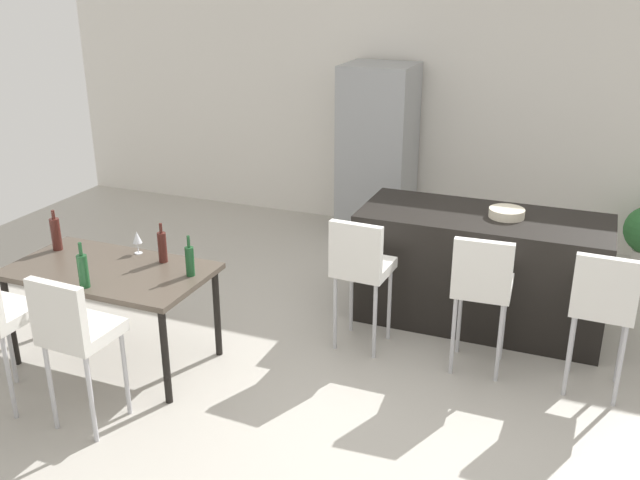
{
  "coord_description": "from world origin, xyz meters",
  "views": [
    {
      "loc": [
        1.19,
        -4.19,
        2.74
      ],
      "look_at": [
        -0.63,
        0.32,
        0.85
      ],
      "focal_mm": 39.38,
      "sensor_mm": 36.0,
      "label": 1
    }
  ],
  "objects_px": {
    "refrigerator": "(378,153)",
    "fruit_bowl": "(507,213)",
    "wine_glass_left": "(137,238)",
    "dining_chair_far": "(74,329)",
    "wine_bottle_right": "(56,234)",
    "wine_bottle_corner": "(83,270)",
    "bar_chair_left": "(361,264)",
    "wine_bottle_near": "(162,247)",
    "dining_table": "(110,277)",
    "wine_bottle_middle": "(190,261)",
    "kitchen_island": "(480,269)",
    "bar_chair_middle": "(482,283)",
    "bar_chair_right": "(603,302)"
  },
  "relations": [
    {
      "from": "refrigerator",
      "to": "fruit_bowl",
      "type": "height_order",
      "value": "refrigerator"
    },
    {
      "from": "wine_glass_left",
      "to": "refrigerator",
      "type": "height_order",
      "value": "refrigerator"
    },
    {
      "from": "dining_chair_far",
      "to": "wine_bottle_right",
      "type": "distance_m",
      "value": 1.3
    },
    {
      "from": "wine_bottle_corner",
      "to": "refrigerator",
      "type": "xyz_separation_m",
      "value": [
        0.92,
        3.57,
        0.06
      ]
    },
    {
      "from": "bar_chair_left",
      "to": "dining_chair_far",
      "type": "xyz_separation_m",
      "value": [
        -1.29,
        -1.6,
        0.0
      ]
    },
    {
      "from": "wine_bottle_near",
      "to": "wine_bottle_right",
      "type": "height_order",
      "value": "wine_bottle_right"
    },
    {
      "from": "dining_table",
      "to": "wine_bottle_near",
      "type": "xyz_separation_m",
      "value": [
        0.29,
        0.25,
        0.19
      ]
    },
    {
      "from": "wine_glass_left",
      "to": "fruit_bowl",
      "type": "relative_size",
      "value": 0.63
    },
    {
      "from": "wine_bottle_middle",
      "to": "kitchen_island",
      "type": "bearing_deg",
      "value": 40.92
    },
    {
      "from": "wine_glass_left",
      "to": "refrigerator",
      "type": "xyz_separation_m",
      "value": [
        0.95,
        2.94,
        0.06
      ]
    },
    {
      "from": "bar_chair_left",
      "to": "wine_bottle_corner",
      "type": "bearing_deg",
      "value": -143.45
    },
    {
      "from": "dining_chair_far",
      "to": "wine_glass_left",
      "type": "distance_m",
      "value": 1.13
    },
    {
      "from": "wine_glass_left",
      "to": "dining_table",
      "type": "bearing_deg",
      "value": -94.23
    },
    {
      "from": "dining_table",
      "to": "refrigerator",
      "type": "xyz_separation_m",
      "value": [
        0.97,
        3.25,
        0.25
      ]
    },
    {
      "from": "wine_bottle_corner",
      "to": "fruit_bowl",
      "type": "height_order",
      "value": "wine_bottle_corner"
    },
    {
      "from": "kitchen_island",
      "to": "refrigerator",
      "type": "bearing_deg",
      "value": 130.86
    },
    {
      "from": "dining_chair_far",
      "to": "wine_bottle_right",
      "type": "relative_size",
      "value": 3.33
    },
    {
      "from": "bar_chair_left",
      "to": "wine_bottle_right",
      "type": "xyz_separation_m",
      "value": [
        -2.2,
        -0.69,
        0.17
      ]
    },
    {
      "from": "kitchen_island",
      "to": "wine_bottle_near",
      "type": "distance_m",
      "value": 2.53
    },
    {
      "from": "bar_chair_middle",
      "to": "wine_bottle_middle",
      "type": "distance_m",
      "value": 2.04
    },
    {
      "from": "dining_chair_far",
      "to": "wine_bottle_near",
      "type": "distance_m",
      "value": 1.02
    },
    {
      "from": "dining_table",
      "to": "wine_glass_left",
      "type": "xyz_separation_m",
      "value": [
        0.02,
        0.32,
        0.19
      ]
    },
    {
      "from": "dining_chair_far",
      "to": "fruit_bowl",
      "type": "relative_size",
      "value": 3.8
    },
    {
      "from": "wine_bottle_middle",
      "to": "wine_glass_left",
      "type": "distance_m",
      "value": 0.62
    },
    {
      "from": "wine_glass_left",
      "to": "dining_chair_far",
      "type": "bearing_deg",
      "value": -74.57
    },
    {
      "from": "refrigerator",
      "to": "bar_chair_left",
      "type": "bearing_deg",
      "value": -75.17
    },
    {
      "from": "bar_chair_right",
      "to": "fruit_bowl",
      "type": "xyz_separation_m",
      "value": [
        -0.76,
        0.82,
        0.26
      ]
    },
    {
      "from": "wine_bottle_middle",
      "to": "wine_bottle_right",
      "type": "relative_size",
      "value": 0.94
    },
    {
      "from": "bar_chair_middle",
      "to": "fruit_bowl",
      "type": "height_order",
      "value": "bar_chair_middle"
    },
    {
      "from": "bar_chair_left",
      "to": "bar_chair_right",
      "type": "height_order",
      "value": "same"
    },
    {
      "from": "bar_chair_left",
      "to": "wine_bottle_right",
      "type": "bearing_deg",
      "value": -162.61
    },
    {
      "from": "fruit_bowl",
      "to": "wine_bottle_corner",
      "type": "bearing_deg",
      "value": -141.53
    },
    {
      "from": "refrigerator",
      "to": "bar_chair_middle",
      "type": "bearing_deg",
      "value": -57.6
    },
    {
      "from": "bar_chair_left",
      "to": "wine_glass_left",
      "type": "bearing_deg",
      "value": -161.78
    },
    {
      "from": "bar_chair_right",
      "to": "refrigerator",
      "type": "distance_m",
      "value": 3.35
    },
    {
      "from": "wine_bottle_near",
      "to": "refrigerator",
      "type": "relative_size",
      "value": 0.16
    },
    {
      "from": "dining_chair_far",
      "to": "bar_chair_left",
      "type": "bearing_deg",
      "value": 51.19
    },
    {
      "from": "fruit_bowl",
      "to": "dining_chair_far",
      "type": "bearing_deg",
      "value": -132.43
    },
    {
      "from": "wine_bottle_middle",
      "to": "bar_chair_middle",
      "type": "bearing_deg",
      "value": 21.03
    },
    {
      "from": "fruit_bowl",
      "to": "wine_bottle_middle",
      "type": "bearing_deg",
      "value": -141.26
    },
    {
      "from": "refrigerator",
      "to": "fruit_bowl",
      "type": "xyz_separation_m",
      "value": [
        1.56,
        -1.6,
        0.04
      ]
    },
    {
      "from": "wine_bottle_near",
      "to": "bar_chair_middle",
      "type": "bearing_deg",
      "value": 14.97
    },
    {
      "from": "kitchen_island",
      "to": "wine_bottle_right",
      "type": "bearing_deg",
      "value": -153.3
    },
    {
      "from": "bar_chair_middle",
      "to": "wine_bottle_near",
      "type": "xyz_separation_m",
      "value": [
        -2.21,
        -0.59,
        0.16
      ]
    },
    {
      "from": "bar_chair_right",
      "to": "wine_bottle_corner",
      "type": "bearing_deg",
      "value": -160.36
    },
    {
      "from": "bar_chair_middle",
      "to": "wine_bottle_right",
      "type": "relative_size",
      "value": 3.33
    },
    {
      "from": "wine_bottle_near",
      "to": "wine_bottle_right",
      "type": "relative_size",
      "value": 0.94
    },
    {
      "from": "wine_bottle_right",
      "to": "refrigerator",
      "type": "distance_m",
      "value": 3.47
    },
    {
      "from": "bar_chair_middle",
      "to": "refrigerator",
      "type": "relative_size",
      "value": 0.57
    },
    {
      "from": "bar_chair_left",
      "to": "bar_chair_right",
      "type": "xyz_separation_m",
      "value": [
        1.68,
        -0.0,
        0.0
      ]
    }
  ]
}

